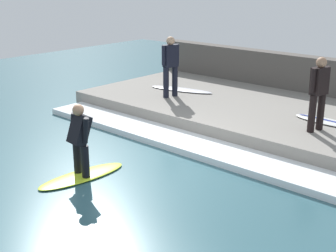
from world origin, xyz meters
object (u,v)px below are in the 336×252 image
(surfer_riding, at_px, (80,136))
(surfboard_waiting_far, at_px, (181,90))
(surfboard_waiting_near, at_px, (327,121))
(surfer_waiting_near, at_px, (319,90))
(surfboard_riding, at_px, (82,176))
(surfer_waiting_far, at_px, (170,63))

(surfer_riding, xyz_separation_m, surfboard_waiting_far, (5.42, 2.04, -0.39))
(surfer_riding, xyz_separation_m, surfboard_waiting_near, (5.27, -2.62, -0.39))
(surfer_waiting_near, bearing_deg, surfer_riding, 149.45)
(surfboard_riding, height_order, surfer_waiting_near, surfer_waiting_near)
(surfboard_riding, xyz_separation_m, surfboard_waiting_far, (5.42, 2.04, 0.43))
(surfer_waiting_near, bearing_deg, surfboard_waiting_far, 79.10)
(surfboard_riding, distance_m, surfboard_waiting_near, 5.90)
(surfboard_riding, distance_m, surfer_waiting_far, 5.17)
(surfboard_waiting_near, xyz_separation_m, surfboard_waiting_far, (0.15, 4.66, -0.00))
(surfboard_riding, relative_size, surfer_riding, 1.36)
(surfboard_riding, height_order, surfer_riding, surfer_riding)
(surfboard_waiting_far, bearing_deg, surfer_waiting_far, -162.46)
(surfer_waiting_near, relative_size, surfboard_waiting_near, 1.01)
(surfer_waiting_near, xyz_separation_m, surfboard_waiting_far, (0.91, 4.71, -0.91))
(surfboard_riding, xyz_separation_m, surfer_waiting_near, (4.52, -2.67, 1.34))
(surfer_riding, bearing_deg, surfer_waiting_far, 21.14)
(surfer_riding, bearing_deg, surfer_waiting_near, -30.55)
(surfer_waiting_near, bearing_deg, surfboard_riding, 149.45)
(surfer_waiting_far, bearing_deg, surfboard_waiting_near, -82.00)
(surfer_waiting_near, height_order, surfboard_waiting_near, surfer_waiting_near)
(surfboard_waiting_near, height_order, surfer_waiting_far, surfer_waiting_far)
(surfer_riding, height_order, surfboard_waiting_near, surfer_riding)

